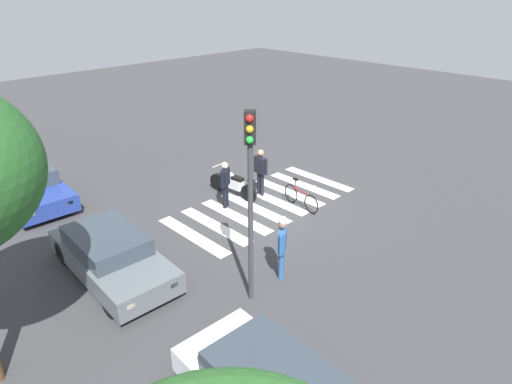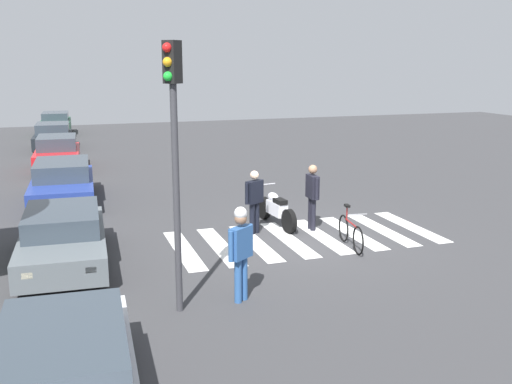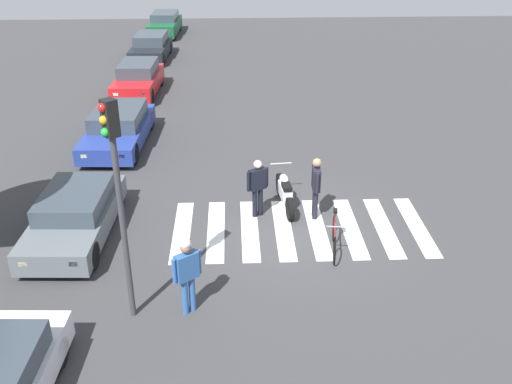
% 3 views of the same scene
% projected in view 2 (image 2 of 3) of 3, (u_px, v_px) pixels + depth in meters
% --- Properties ---
extents(ground_plane, '(60.00, 60.00, 0.00)m').
position_uv_depth(ground_plane, '(305.00, 237.00, 15.01)').
color(ground_plane, '#38383A').
extents(police_motorcycle, '(2.21, 0.62, 1.04)m').
position_uv_depth(police_motorcycle, '(276.00, 209.00, 16.00)').
color(police_motorcycle, black).
rests_on(police_motorcycle, ground_plane).
extents(leaning_bicycle, '(1.72, 0.46, 1.00)m').
position_uv_depth(leaning_bicycle, '(351.00, 233.00, 14.12)').
color(leaning_bicycle, black).
rests_on(leaning_bicycle, ground_plane).
extents(officer_on_foot, '(0.41, 0.60, 1.67)m').
position_uv_depth(officer_on_foot, '(254.00, 198.00, 15.16)').
color(officer_on_foot, black).
rests_on(officer_on_foot, ground_plane).
extents(officer_by_motorcycle, '(0.70, 0.24, 1.76)m').
position_uv_depth(officer_by_motorcycle, '(312.00, 193.00, 15.49)').
color(officer_by_motorcycle, black).
rests_on(officer_by_motorcycle, ground_plane).
extents(pedestrian_bystander, '(0.45, 0.57, 1.83)m').
position_uv_depth(pedestrian_bystander, '(241.00, 247.00, 10.81)').
color(pedestrian_bystander, '#2D5999').
rests_on(pedestrian_bystander, ground_plane).
extents(crosswalk_stripes, '(3.17, 6.75, 0.01)m').
position_uv_depth(crosswalk_stripes, '(305.00, 237.00, 15.00)').
color(crosswalk_stripes, silver).
rests_on(crosswalk_stripes, ground_plane).
extents(car_white_van, '(4.58, 1.98, 1.18)m').
position_uv_depth(car_white_van, '(63.00, 381.00, 7.20)').
color(car_white_van, black).
rests_on(car_white_van, ground_plane).
extents(car_grey_coupe, '(4.36, 1.98, 1.20)m').
position_uv_depth(car_grey_coupe, '(63.00, 238.00, 12.98)').
color(car_grey_coupe, black).
rests_on(car_grey_coupe, ground_plane).
extents(car_blue_hatchback, '(4.71, 2.09, 1.28)m').
position_uv_depth(car_blue_hatchback, '(63.00, 182.00, 18.76)').
color(car_blue_hatchback, black).
rests_on(car_blue_hatchback, ground_plane).
extents(car_red_convertible, '(4.19, 1.91, 1.39)m').
position_uv_depth(car_red_convertible, '(57.00, 154.00, 24.24)').
color(car_red_convertible, black).
rests_on(car_red_convertible, ground_plane).
extents(car_black_suv, '(4.21, 1.98, 1.31)m').
position_uv_depth(car_black_suv, '(53.00, 137.00, 30.05)').
color(car_black_suv, black).
rests_on(car_black_suv, ground_plane).
extents(car_green_compact, '(4.40, 1.89, 1.37)m').
position_uv_depth(car_green_compact, '(56.00, 124.00, 35.75)').
color(car_green_compact, black).
rests_on(car_green_compact, ground_plane).
extents(traffic_light_pole, '(0.34, 0.34, 4.76)m').
position_uv_depth(traffic_light_pole, '(174.00, 138.00, 9.92)').
color(traffic_light_pole, '#38383D').
rests_on(traffic_light_pole, ground_plane).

